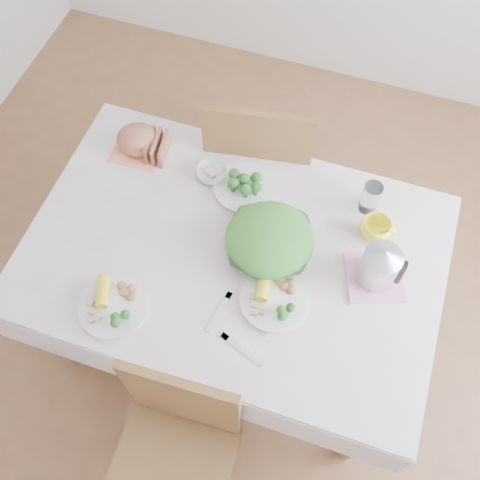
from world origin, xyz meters
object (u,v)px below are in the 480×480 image
(salad_bowl, at_px, (269,243))
(dinner_plate_right, at_px, (274,300))
(chair_far, at_px, (262,160))
(yellow_mug, at_px, (375,229))
(electric_kettle, at_px, (381,263))
(chair_near, at_px, (171,468))
(dining_table, at_px, (234,294))
(dinner_plate_left, at_px, (114,306))

(salad_bowl, distance_m, dinner_plate_right, 0.21)
(chair_far, xyz_separation_m, salad_bowl, (0.20, -0.59, 0.33))
(salad_bowl, height_order, yellow_mug, yellow_mug)
(electric_kettle, bearing_deg, chair_near, -138.26)
(dinner_plate_right, xyz_separation_m, electric_kettle, (0.31, 0.20, 0.11))
(dining_table, xyz_separation_m, salad_bowl, (0.12, 0.05, 0.42))
(dining_table, distance_m, yellow_mug, 0.67)
(dinner_plate_right, relative_size, electric_kettle, 1.30)
(electric_kettle, bearing_deg, dinner_plate_right, -163.95)
(chair_far, xyz_separation_m, dinner_plate_left, (-0.23, -0.99, 0.31))
(dinner_plate_left, distance_m, dinner_plate_right, 0.55)
(dinner_plate_left, distance_m, yellow_mug, 0.96)
(chair_near, bearing_deg, dinner_plate_right, 70.62)
(dining_table, relative_size, yellow_mug, 12.47)
(dining_table, bearing_deg, chair_near, -88.44)
(dinner_plate_left, bearing_deg, chair_near, -49.33)
(dining_table, height_order, yellow_mug, yellow_mug)
(yellow_mug, bearing_deg, dinner_plate_right, -126.26)
(chair_near, height_order, dinner_plate_right, chair_near)
(dining_table, xyz_separation_m, electric_kettle, (0.51, 0.06, 0.51))
(dining_table, relative_size, electric_kettle, 7.58)
(dining_table, bearing_deg, electric_kettle, 6.27)
(salad_bowl, bearing_deg, electric_kettle, 0.54)
(dining_table, distance_m, dinner_plate_right, 0.47)
(salad_bowl, relative_size, electric_kettle, 1.61)
(dinner_plate_left, bearing_deg, dining_table, 47.30)
(chair_near, bearing_deg, dinner_plate_left, 128.13)
(dining_table, relative_size, salad_bowl, 4.72)
(dining_table, height_order, salad_bowl, salad_bowl)
(chair_near, xyz_separation_m, dinner_plate_left, (-0.33, 0.39, 0.31))
(chair_near, relative_size, electric_kettle, 4.95)
(salad_bowl, height_order, dinner_plate_right, salad_bowl)
(chair_near, relative_size, salad_bowl, 3.08)
(chair_near, distance_m, yellow_mug, 1.11)
(chair_far, bearing_deg, dinner_plate_left, 67.72)
(salad_bowl, distance_m, dinner_plate_left, 0.58)
(chair_near, xyz_separation_m, dinner_plate_right, (0.18, 0.59, 0.31))
(chair_far, bearing_deg, chair_near, 85.17)
(dining_table, height_order, dinner_plate_left, dinner_plate_left)
(yellow_mug, bearing_deg, salad_bowl, -153.42)
(chair_near, xyz_separation_m, chair_far, (-0.10, 1.37, -0.00))
(salad_bowl, height_order, dinner_plate_left, salad_bowl)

